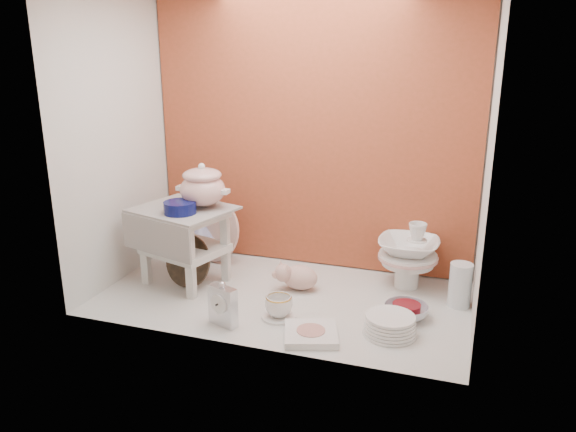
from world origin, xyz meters
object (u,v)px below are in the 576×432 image
Objects in this scene: soup_tureen at (202,185)px; crystal_bowl at (406,311)px; plush_pig at (300,277)px; step_stool at (185,245)px; floral_platter at (214,231)px; blue_white_vase at (199,236)px; gold_rim_teacup at (279,306)px; mantel_clock at (223,304)px; dinner_plate_stack at (390,325)px; porcelain_tower at (408,255)px.

soup_tureen is 1.18m from crystal_bowl.
step_stool is at bearing -177.89° from plush_pig.
step_stool reaches higher than floral_platter.
crystal_bowl is (0.56, -0.14, -0.04)m from plush_pig.
blue_white_vase is 2.09× the size of gold_rim_teacup.
step_stool reaches higher than mantel_clock.
blue_white_vase is at bearing 154.69° from dinner_plate_stack.
floral_platter is at bearing 136.02° from gold_rim_teacup.
porcelain_tower is at bearing 63.12° from mantel_clock.
dinner_plate_stack is at bearing -38.55° from plush_pig.
soup_tureen is 2.17× the size of gold_rim_teacup.
plush_pig is at bearing 89.92° from gold_rim_teacup.
soup_tureen reaches higher than mantel_clock.
blue_white_vase is (-0.10, 0.00, -0.04)m from floral_platter.
soup_tureen is (0.09, 0.05, 0.32)m from step_stool.
gold_rim_teacup is at bearing -96.59° from plush_pig.
plush_pig is 0.57m from porcelain_tower.
mantel_clock is (0.38, -0.72, -0.07)m from floral_platter.
crystal_bowl is at bearing 42.96° from mantel_clock.
gold_rim_teacup is at bearing 53.25° from mantel_clock.
step_stool reaches higher than crystal_bowl.
gold_rim_teacup is at bearing -161.50° from crystal_bowl.
crystal_bowl is (0.56, 0.19, -0.03)m from gold_rim_teacup.
step_stool is at bearing -90.13° from floral_platter.
blue_white_vase is (-0.19, 0.29, -0.39)m from soup_tureen.
floral_platter reaches higher than gold_rim_teacup.
porcelain_tower is at bearing -1.86° from blue_white_vase.
porcelain_tower is at bearing 31.15° from step_stool.
mantel_clock reaches higher than dinner_plate_stack.
blue_white_vase is at bearing 140.32° from gold_rim_teacup.
crystal_bowl is at bearing -5.35° from soup_tureen.
dinner_plate_stack is (1.21, -0.57, -0.09)m from blue_white_vase.
plush_pig is at bearing -19.89° from blue_white_vase.
blue_white_vase reaches higher than crystal_bowl.
step_stool is 1.16m from porcelain_tower.
step_stool is 0.34m from soup_tureen.
blue_white_vase is 0.87m from mantel_clock.
step_stool is at bearing -164.67° from porcelain_tower.
plush_pig is (0.51, 0.04, -0.45)m from soup_tureen.
porcelain_tower reaches higher than gold_rim_teacup.
step_stool reaches higher than blue_white_vase.
porcelain_tower reaches higher than plush_pig.
crystal_bowl is (1.16, -0.05, -0.17)m from step_stool.
dinner_plate_stack is at bearing 31.70° from mantel_clock.
crystal_bowl is (0.77, 0.33, -0.07)m from mantel_clock.
gold_rim_teacup is (0.51, -0.29, -0.46)m from soup_tureen.
soup_tureen reaches higher than plush_pig.
floral_platter is (0.00, 0.34, -0.03)m from step_stool.
step_stool is at bearing 168.41° from dinner_plate_stack.
floral_platter reaches higher than plush_pig.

